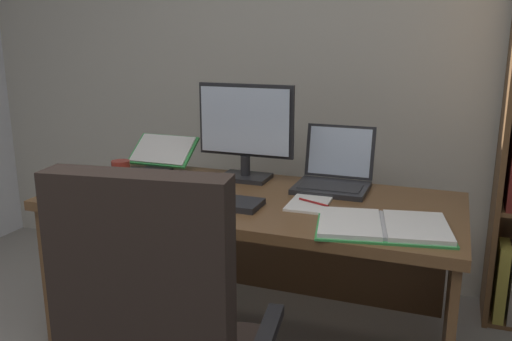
{
  "coord_description": "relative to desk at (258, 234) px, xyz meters",
  "views": [
    {
      "loc": [
        0.64,
        -0.57,
        1.38
      ],
      "look_at": [
        -0.08,
        1.36,
        0.85
      ],
      "focal_mm": 37.63,
      "sensor_mm": 36.0,
      "label": 1
    }
  ],
  "objects": [
    {
      "name": "open_binder",
      "position": [
        0.56,
        -0.27,
        0.2
      ],
      "size": [
        0.5,
        0.38,
        0.02
      ],
      "rotation": [
        0.0,
        0.0,
        0.19
      ],
      "color": "green",
      "rests_on": "desk"
    },
    {
      "name": "keyboard",
      "position": [
        -0.12,
        -0.22,
        0.2
      ],
      "size": [
        0.42,
        0.15,
        0.02
      ],
      "primitive_type": "cube",
      "color": "#232326",
      "rests_on": "desk"
    },
    {
      "name": "coffee_mug",
      "position": [
        -0.65,
        -0.05,
        0.24
      ],
      "size": [
        0.08,
        0.08,
        0.09
      ],
      "primitive_type": "cylinder",
      "color": "maroon",
      "rests_on": "desk"
    },
    {
      "name": "laptop",
      "position": [
        0.29,
        0.18,
        0.25
      ],
      "size": [
        0.31,
        0.31,
        0.26
      ],
      "color": "#232326",
      "rests_on": "desk"
    },
    {
      "name": "notepad",
      "position": [
        0.25,
        -0.1,
        0.2
      ],
      "size": [
        0.15,
        0.21,
        0.01
      ],
      "primitive_type": "cube",
      "rotation": [
        0.0,
        0.0,
        0.02
      ],
      "color": "white",
      "rests_on": "desk"
    },
    {
      "name": "reading_stand_with_book",
      "position": [
        -0.59,
        0.22,
        0.27
      ],
      "size": [
        0.32,
        0.23,
        0.15
      ],
      "color": "#232326",
      "rests_on": "desk"
    },
    {
      "name": "pen",
      "position": [
        0.27,
        -0.1,
        0.21
      ],
      "size": [
        0.13,
        0.06,
        0.01
      ],
      "primitive_type": "cylinder",
      "rotation": [
        0.0,
        1.57,
        -0.39
      ],
      "color": "maroon",
      "rests_on": "notepad"
    },
    {
      "name": "wall_back",
      "position": [
        0.11,
        0.86,
        0.91
      ],
      "size": [
        5.07,
        0.12,
        2.87
      ],
      "primitive_type": "cube",
      "color": "beige",
      "rests_on": "ground"
    },
    {
      "name": "monitor",
      "position": [
        -0.12,
        0.17,
        0.41
      ],
      "size": [
        0.45,
        0.16,
        0.44
      ],
      "color": "#232326",
      "rests_on": "desk"
    },
    {
      "name": "desk",
      "position": [
        0.0,
        0.0,
        0.0
      ],
      "size": [
        1.68,
        0.75,
        0.72
      ],
      "color": "brown",
      "rests_on": "ground"
    },
    {
      "name": "computer_mouse",
      "position": [
        -0.42,
        -0.22,
        0.21
      ],
      "size": [
        0.06,
        0.1,
        0.04
      ],
      "primitive_type": "ellipsoid",
      "color": "#232326",
      "rests_on": "desk"
    }
  ]
}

